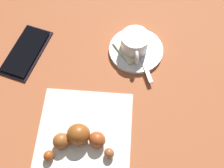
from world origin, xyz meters
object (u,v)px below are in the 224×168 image
at_px(sugar_packet, 124,52).
at_px(croissant, 79,138).
at_px(teaspoon, 138,48).
at_px(napkin, 85,132).
at_px(cell_phone, 26,52).
at_px(saucer, 136,50).
at_px(espresso_cup, 135,43).

height_order(sugar_packet, croissant, croissant).
distance_m(teaspoon, napkin, 0.23).
xyz_separation_m(napkin, cell_phone, (0.17, 0.17, 0.00)).
bearing_deg(saucer, napkin, 158.79).
relative_size(teaspoon, sugar_packet, 1.85).
distance_m(espresso_cup, napkin, 0.23).
relative_size(saucer, teaspoon, 0.94).
bearing_deg(croissant, napkin, -16.46).
height_order(croissant, cell_phone, croissant).
bearing_deg(teaspoon, cell_phone, 98.83).
xyz_separation_m(teaspoon, napkin, (-0.21, 0.09, -0.01)).
xyz_separation_m(teaspoon, croissant, (-0.23, 0.09, 0.01)).
bearing_deg(saucer, teaspoon, -85.66).
bearing_deg(cell_phone, teaspoon, -81.17).
distance_m(teaspoon, cell_phone, 0.26).
bearing_deg(napkin, teaspoon, -22.47).
relative_size(napkin, cell_phone, 1.21).
distance_m(napkin, croissant, 0.03).
distance_m(saucer, teaspoon, 0.01).
height_order(espresso_cup, cell_phone, espresso_cup).
bearing_deg(saucer, cell_phone, 98.93).
distance_m(croissant, cell_phone, 0.25).
relative_size(espresso_cup, teaspoon, 0.65).
bearing_deg(espresso_cup, teaspoon, -88.21).
xyz_separation_m(saucer, teaspoon, (0.00, -0.01, 0.01)).
relative_size(sugar_packet, cell_phone, 0.46).
height_order(napkin, croissant, croissant).
relative_size(napkin, croissant, 1.35).
xyz_separation_m(saucer, sugar_packet, (-0.02, 0.03, 0.01)).
relative_size(teaspoon, napkin, 0.70).
height_order(saucer, sugar_packet, sugar_packet).
xyz_separation_m(sugar_packet, croissant, (-0.22, 0.06, 0.01)).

